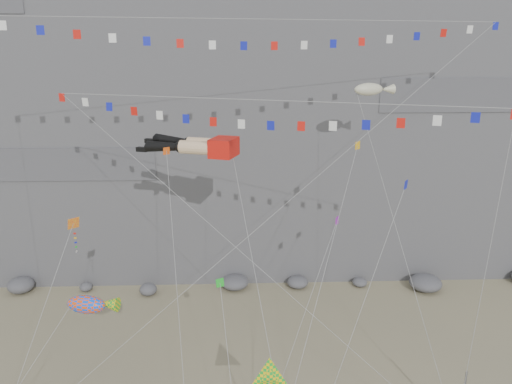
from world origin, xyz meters
TOP-DOWN VIEW (x-y plane):
  - cliff at (0.00, 32.00)m, footprint 80.00×28.00m
  - talus_boulders at (0.00, 17.00)m, footprint 60.00×3.00m
  - legs_kite at (-2.40, 8.15)m, footprint 10.21×18.49m
  - flag_banner_upper at (1.88, 8.07)m, footprint 34.63×14.20m
  - flag_banner_lower at (1.53, 3.47)m, footprint 25.89×11.18m
  - harlequin_kite at (-10.00, 3.83)m, footprint 4.04×9.69m
  - fish_windsock at (-9.04, 1.81)m, footprint 7.51×6.27m
  - delta_kite at (1.91, -4.46)m, footprint 2.28×4.92m
  - blimp_windsock at (10.27, 11.46)m, footprint 4.93×14.33m
  - small_kite_a at (-4.43, 7.45)m, footprint 2.92×13.48m
  - small_kite_b at (7.21, 6.34)m, footprint 7.35×12.42m
  - small_kite_c at (-0.71, 0.87)m, footprint 2.03×9.42m
  - small_kite_d at (8.44, 6.78)m, footprint 8.04×15.29m
  - small_kite_e at (10.12, 1.52)m, footprint 7.29×7.30m

SIDE VIEW (x-z plane):
  - talus_boulders at x=0.00m, z-range 0.00..1.20m
  - delta_kite at x=1.91m, z-range 1.99..9.81m
  - fish_windsock at x=-9.04m, z-range 1.71..11.93m
  - small_kite_c at x=-0.71m, z-range 2.27..14.58m
  - small_kite_b at x=7.21m, z-range 1.78..18.82m
  - harlequin_kite at x=-10.00m, z-range 3.99..18.71m
  - small_kite_e at x=10.12m, z-range 5.55..22.65m
  - small_kite_a at x=-4.43m, z-range 4.93..24.94m
  - small_kite_d at x=8.44m, z-range 4.07..26.67m
  - legs_kite at x=-2.40m, z-range 4.35..26.63m
  - blimp_windsock at x=10.27m, z-range 7.31..30.69m
  - flag_banner_lower at x=1.53m, z-range 7.57..30.59m
  - flag_banner_upper at x=1.88m, z-range 8.66..38.98m
  - cliff at x=0.00m, z-range 0.00..50.00m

